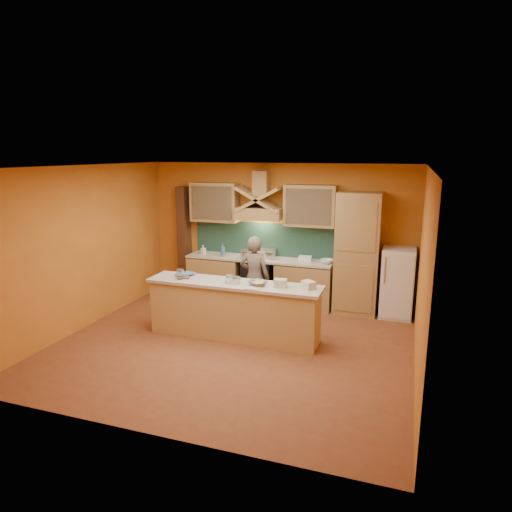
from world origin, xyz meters
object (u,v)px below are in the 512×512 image
(fridge, at_px, (397,283))
(kitchen_scale, at_px, (236,281))
(person, at_px, (254,277))
(mixing_bowl, at_px, (258,283))
(stove, at_px, (259,280))

(fridge, bearing_deg, kitchen_scale, -141.14)
(fridge, height_order, kitchen_scale, fridge)
(person, height_order, mixing_bowl, person)
(fridge, bearing_deg, person, -159.49)
(fridge, distance_m, mixing_bowl, 2.85)
(stove, height_order, kitchen_scale, kitchen_scale)
(stove, relative_size, kitchen_scale, 7.48)
(kitchen_scale, distance_m, mixing_bowl, 0.37)
(fridge, distance_m, person, 2.65)
(stove, bearing_deg, mixing_bowl, -72.00)
(stove, bearing_deg, fridge, 0.00)
(fridge, height_order, person, person)
(person, relative_size, mixing_bowl, 5.42)
(stove, xyz_separation_m, mixing_bowl, (0.63, -1.93, 0.53))
(kitchen_scale, relative_size, mixing_bowl, 0.42)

